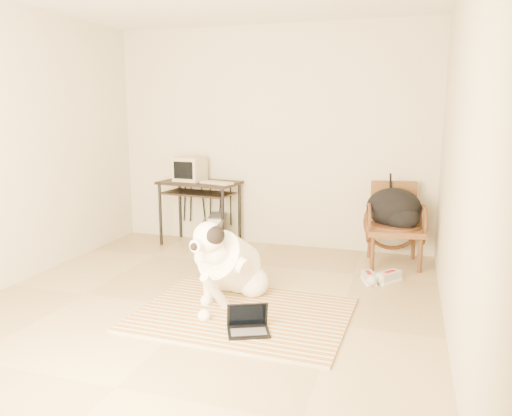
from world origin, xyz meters
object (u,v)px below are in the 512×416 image
at_px(pc_tower, 217,231).
at_px(rattan_chair, 394,224).
at_px(computer_desk, 199,191).
at_px(backpack, 395,210).
at_px(crt_monitor, 190,169).
at_px(dog, 229,264).
at_px(laptop, 248,325).

xyz_separation_m(pc_tower, rattan_chair, (2.14, -0.09, 0.25)).
bearing_deg(pc_tower, rattan_chair, -2.47).
bearing_deg(computer_desk, backpack, -2.31).
bearing_deg(crt_monitor, rattan_chair, -2.77).
bearing_deg(rattan_chair, crt_monitor, 177.23).
xyz_separation_m(dog, computer_desk, (-1.01, 1.68, 0.36)).
relative_size(dog, laptop, 3.06).
xyz_separation_m(computer_desk, rattan_chair, (2.38, -0.09, -0.25)).
bearing_deg(backpack, computer_desk, 177.69).
relative_size(laptop, backpack, 0.64).
distance_m(computer_desk, backpack, 2.38).
relative_size(computer_desk, backpack, 1.75).
xyz_separation_m(dog, crt_monitor, (-1.15, 1.71, 0.63)).
bearing_deg(dog, crt_monitor, 123.92).
distance_m(pc_tower, backpack, 2.19).
distance_m(dog, backpack, 2.11).
relative_size(crt_monitor, backpack, 0.62).
distance_m(dog, laptop, 0.77).
bearing_deg(rattan_chair, pc_tower, 177.53).
bearing_deg(computer_desk, rattan_chair, -2.18).
bearing_deg(computer_desk, laptop, -58.85).
xyz_separation_m(dog, pc_tower, (-0.78, 1.68, -0.14)).
xyz_separation_m(crt_monitor, rattan_chair, (2.51, -0.12, -0.51)).
relative_size(dog, rattan_chair, 1.29).
height_order(computer_desk, backpack, backpack).
height_order(computer_desk, crt_monitor, crt_monitor).
relative_size(dog, crt_monitor, 3.18).
relative_size(computer_desk, pc_tower, 2.25).
distance_m(dog, computer_desk, 1.99).
bearing_deg(crt_monitor, backpack, -2.90).
bearing_deg(rattan_chair, laptop, -114.24).
bearing_deg(laptop, rattan_chair, 65.76).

